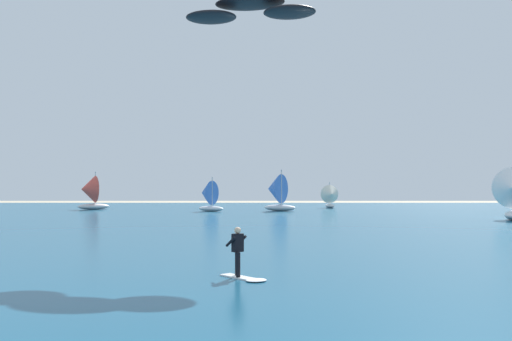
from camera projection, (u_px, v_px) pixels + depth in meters
ocean at (260, 219)px, 51.69m from camera, size 160.00×90.00×0.10m
kitesurfer at (244, 260)px, 18.48m from camera, size 1.70×1.85×1.67m
kite at (252, 10)px, 26.17m from camera, size 6.43×3.22×0.93m
sailboat_mid_left at (210, 196)px, 65.49m from camera, size 3.58×3.18×3.98m
sailboat_anchored_offshore at (278, 192)px, 66.19m from camera, size 4.36×3.91×4.85m
sailboat_near_shore at (92, 192)px, 69.80m from camera, size 4.24×3.87×4.71m
sailboat_mid_right at (333, 196)px, 74.39m from camera, size 2.59×3.00×3.42m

